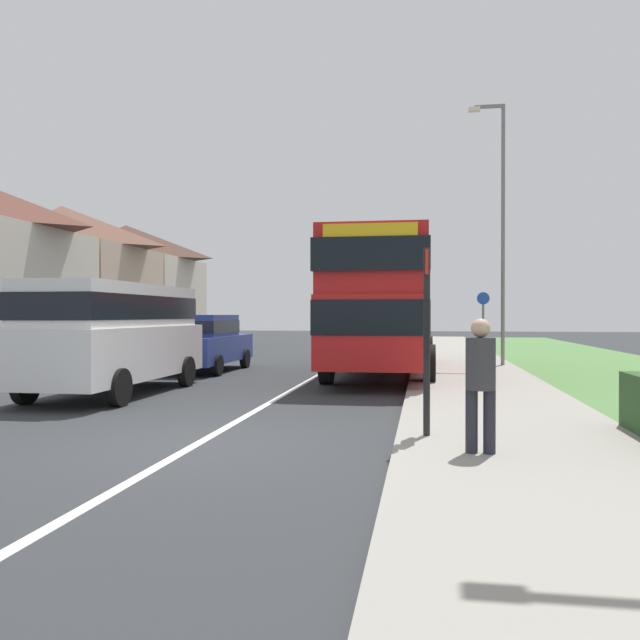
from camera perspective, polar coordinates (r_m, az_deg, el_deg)
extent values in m
plane|color=#2D3033|center=(8.79, -10.94, -10.79)|extent=(120.00, 120.00, 0.00)
cube|color=silver|center=(16.45, -1.25, -5.50)|extent=(0.14, 60.00, 0.01)
cube|color=gray|center=(14.24, 14.18, -6.22)|extent=(3.20, 68.00, 0.12)
cube|color=red|center=(18.52, 5.68, -0.74)|extent=(2.50, 9.88, 1.65)
cube|color=red|center=(18.55, 5.69, 4.21)|extent=(2.45, 9.68, 1.55)
cube|color=black|center=(18.52, 5.69, 0.28)|extent=(2.53, 9.93, 0.76)
cube|color=black|center=(18.56, 5.69, 4.45)|extent=(2.53, 9.93, 0.72)
cube|color=gold|center=(13.74, 4.43, 7.60)|extent=(2.00, 0.08, 0.44)
cylinder|color=black|center=(21.71, 2.88, -2.74)|extent=(0.30, 1.00, 1.00)
cylinder|color=black|center=(21.58, 9.50, -2.77)|extent=(0.30, 1.00, 1.00)
cylinder|color=black|center=(15.99, 0.60, -3.89)|extent=(0.30, 1.00, 1.00)
cylinder|color=black|center=(15.81, 9.61, -3.94)|extent=(0.30, 1.00, 1.00)
cube|color=silver|center=(14.55, -17.65, -2.72)|extent=(1.95, 5.55, 1.10)
cube|color=silver|center=(14.53, -17.66, 1.23)|extent=(1.72, 5.11, 0.90)
cube|color=black|center=(14.53, -17.66, 1.05)|extent=(1.76, 5.16, 0.50)
cylinder|color=black|center=(16.55, -17.90, -4.25)|extent=(0.20, 0.72, 0.72)
cylinder|color=black|center=(15.78, -11.70, -4.47)|extent=(0.20, 0.72, 0.72)
cylinder|color=black|center=(13.59, -24.56, -5.29)|extent=(0.20, 0.72, 0.72)
cylinder|color=black|center=(12.63, -17.30, -5.71)|extent=(0.20, 0.72, 0.72)
cube|color=navy|center=(19.88, -10.19, -2.50)|extent=(1.79, 4.57, 0.78)
cube|color=navy|center=(19.64, -10.41, -0.48)|extent=(1.58, 2.52, 0.63)
cube|color=black|center=(19.64, -10.41, -0.57)|extent=(1.61, 2.54, 0.36)
cylinder|color=black|center=(21.53, -11.14, -3.31)|extent=(0.20, 0.60, 0.60)
cylinder|color=black|center=(20.98, -6.63, -3.40)|extent=(0.20, 0.60, 0.60)
cylinder|color=black|center=(18.90, -14.14, -3.84)|extent=(0.20, 0.60, 0.60)
cylinder|color=black|center=(18.28, -9.06, -3.98)|extent=(0.20, 0.60, 0.60)
cylinder|color=#23232D|center=(7.74, 13.23, -9.13)|extent=(0.14, 0.14, 0.85)
cylinder|color=#23232D|center=(7.76, 14.72, -9.11)|extent=(0.14, 0.14, 0.85)
cylinder|color=#333338|center=(7.66, 13.99, -3.77)|extent=(0.34, 0.34, 0.60)
sphere|color=tan|center=(7.64, 13.99, -0.70)|extent=(0.22, 0.22, 0.22)
cylinder|color=black|center=(8.64, 9.40, -2.29)|extent=(0.09, 0.09, 2.60)
cube|color=red|center=(8.65, 9.41, 5.01)|extent=(0.04, 0.44, 0.32)
cube|color=black|center=(8.65, 9.40, -0.62)|extent=(0.06, 0.52, 0.68)
cylinder|color=slate|center=(23.75, 14.20, -1.15)|extent=(0.08, 0.08, 2.10)
cylinder|color=blue|center=(23.74, 14.21, 1.87)|extent=(0.44, 0.03, 0.44)
cylinder|color=slate|center=(21.46, 15.85, 7.09)|extent=(0.12, 0.12, 8.39)
cube|color=slate|center=(22.28, 14.66, 17.76)|extent=(0.90, 0.10, 0.10)
cube|color=silver|center=(22.23, 13.45, 17.62)|extent=(0.36, 0.20, 0.14)
cube|color=#C1A88E|center=(34.39, -21.80, 1.76)|extent=(7.73, 6.80, 5.02)
pyramid|color=brown|center=(34.66, -21.81, 7.63)|extent=(7.73, 6.80, 2.08)
cube|color=beige|center=(40.50, -16.73, 1.57)|extent=(7.73, 6.80, 5.02)
pyramid|color=#4C3328|center=(40.72, -16.74, 6.57)|extent=(7.73, 6.80, 2.08)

